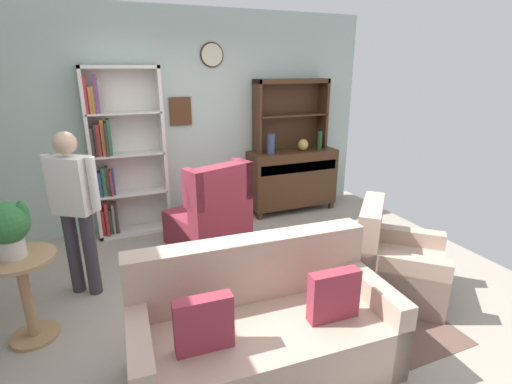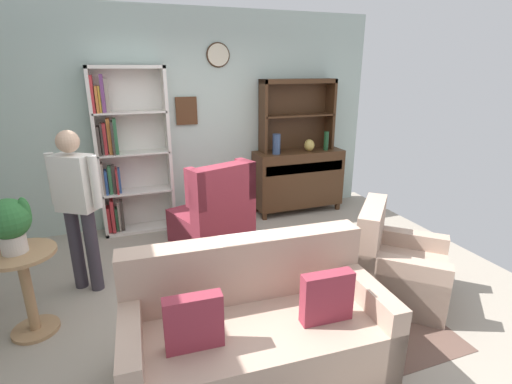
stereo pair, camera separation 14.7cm
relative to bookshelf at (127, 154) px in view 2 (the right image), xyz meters
name	(u,v)px [view 2 (the right image)]	position (x,y,z in m)	size (l,w,h in m)	color
ground_plane	(253,293)	(0.99, -1.95, -1.04)	(5.40, 4.60, 0.02)	#9E9384
wall_back	(200,119)	(0.99, 0.18, 0.37)	(5.00, 0.09, 2.80)	#ADC1B7
area_rug	(285,305)	(1.19, -2.25, -1.03)	(2.30, 2.13, 0.01)	brown
bookshelf	(127,154)	(0.00, 0.00, 0.00)	(0.90, 0.30, 2.10)	silver
sideboard	(298,178)	(2.36, -0.09, -0.53)	(1.30, 0.45, 0.92)	#422816
sideboard_hutch	(297,105)	(2.36, 0.02, 0.52)	(1.10, 0.26, 1.00)	#422816
vase_tall	(276,144)	(1.97, -0.17, 0.03)	(0.11, 0.11, 0.28)	#33476B
vase_round	(309,145)	(2.49, -0.15, -0.03)	(0.15, 0.15, 0.17)	tan
bottle_wine	(326,141)	(2.75, -0.18, 0.02)	(0.07, 0.07, 0.27)	#194223
couch_floral	(256,329)	(0.68, -2.85, -0.72)	(1.84, 0.94, 0.90)	tan
armchair_floral	(396,268)	(2.22, -2.46, -0.75)	(1.08, 1.08, 0.88)	tan
wingback_chair	(215,216)	(0.89, -0.83, -0.65)	(1.00, 1.01, 1.05)	maroon
plant_stand	(26,284)	(-0.90, -1.86, -0.59)	(0.52, 0.52, 0.73)	#A87F56
potted_plant_large	(11,221)	(-0.91, -1.85, -0.06)	(0.31, 0.31, 0.43)	beige
person_reading	(77,201)	(-0.51, -1.30, -0.13)	(0.48, 0.36, 1.56)	#38333D
coffee_table	(225,273)	(0.66, -2.09, -0.68)	(0.80, 0.50, 0.42)	#422816
book_stack	(230,259)	(0.73, -2.02, -0.59)	(0.20, 0.16, 0.05)	#723F7F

